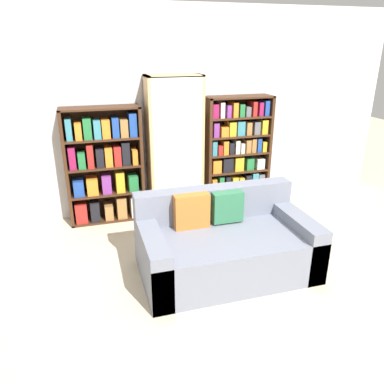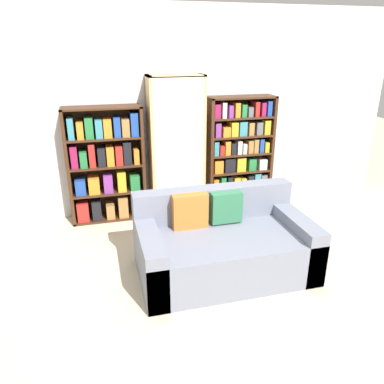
{
  "view_description": "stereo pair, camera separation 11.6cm",
  "coord_description": "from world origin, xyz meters",
  "px_view_note": "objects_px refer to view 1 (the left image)",
  "views": [
    {
      "loc": [
        -1.2,
        -2.62,
        2.19
      ],
      "look_at": [
        -0.05,
        1.28,
        0.6
      ],
      "focal_mm": 35.0,
      "sensor_mm": 36.0,
      "label": 1
    },
    {
      "loc": [
        -1.09,
        -2.65,
        2.19
      ],
      "look_at": [
        -0.05,
        1.28,
        0.6
      ],
      "focal_mm": 35.0,
      "sensor_mm": 36.0,
      "label": 2
    }
  ],
  "objects_px": {
    "couch": "(225,245)",
    "bookshelf_left": "(105,167)",
    "display_cabinet": "(175,148)",
    "bookshelf_right": "(236,153)",
    "wine_bottle": "(238,215)"
  },
  "relations": [
    {
      "from": "bookshelf_left",
      "to": "wine_bottle",
      "type": "height_order",
      "value": "bookshelf_left"
    },
    {
      "from": "bookshelf_left",
      "to": "bookshelf_right",
      "type": "height_order",
      "value": "bookshelf_right"
    },
    {
      "from": "couch",
      "to": "bookshelf_right",
      "type": "distance_m",
      "value": 1.85
    },
    {
      "from": "couch",
      "to": "display_cabinet",
      "type": "height_order",
      "value": "display_cabinet"
    },
    {
      "from": "display_cabinet",
      "to": "wine_bottle",
      "type": "xyz_separation_m",
      "value": [
        0.66,
        -0.7,
        -0.76
      ]
    },
    {
      "from": "bookshelf_left",
      "to": "bookshelf_right",
      "type": "relative_size",
      "value": 0.96
    },
    {
      "from": "couch",
      "to": "bookshelf_left",
      "type": "xyz_separation_m",
      "value": [
        -1.05,
        1.6,
        0.44
      ]
    },
    {
      "from": "bookshelf_right",
      "to": "wine_bottle",
      "type": "xyz_separation_m",
      "value": [
        -0.24,
        -0.71,
        -0.61
      ]
    },
    {
      "from": "bookshelf_left",
      "to": "display_cabinet",
      "type": "height_order",
      "value": "display_cabinet"
    },
    {
      "from": "bookshelf_left",
      "to": "wine_bottle",
      "type": "distance_m",
      "value": 1.83
    },
    {
      "from": "bookshelf_left",
      "to": "bookshelf_right",
      "type": "bearing_deg",
      "value": -0.01
    },
    {
      "from": "couch",
      "to": "bookshelf_left",
      "type": "bearing_deg",
      "value": 123.27
    },
    {
      "from": "bookshelf_right",
      "to": "couch",
      "type": "bearing_deg",
      "value": -115.96
    },
    {
      "from": "couch",
      "to": "bookshelf_left",
      "type": "height_order",
      "value": "bookshelf_left"
    },
    {
      "from": "couch",
      "to": "wine_bottle",
      "type": "xyz_separation_m",
      "value": [
        0.53,
        0.89,
        -0.13
      ]
    }
  ]
}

